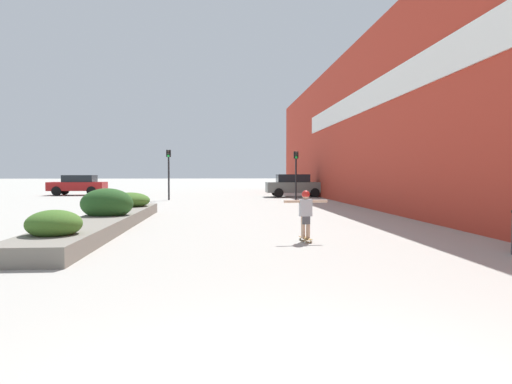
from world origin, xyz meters
name	(u,v)px	position (x,y,z in m)	size (l,w,h in m)	color
building_wall_right	(357,125)	(6.65, 21.19, 4.31)	(0.67, 48.92, 8.61)	#B23323
planter_box	(108,215)	(-4.28, 11.58, 0.39)	(1.68, 12.00, 1.24)	slate
skateboard	(306,239)	(1.36, 8.15, 0.07)	(0.23, 0.70, 0.09)	olive
skateboarder	(306,209)	(1.36, 8.15, 0.81)	(1.11, 0.20, 1.19)	tan
car_leftmost	(294,185)	(4.61, 29.58, 0.85)	(4.15, 1.84, 1.63)	slate
car_center_left	(78,184)	(-11.82, 33.57, 0.83)	(4.19, 2.02, 1.57)	maroon
traffic_light_left	(169,166)	(-4.01, 26.32, 2.20)	(0.28, 0.30, 3.19)	black
traffic_light_right	(296,166)	(4.06, 25.67, 2.14)	(0.28, 0.30, 3.10)	black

